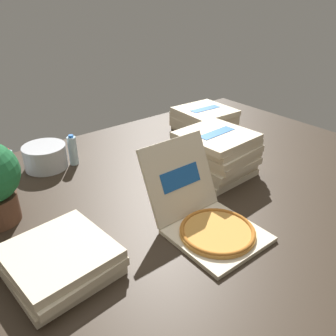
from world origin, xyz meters
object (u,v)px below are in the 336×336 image
object	(u,v)px
pizza_stack_left_near	(60,261)
water_bottle_0	(73,150)
open_pizza_box	(207,218)
water_bottle_2	(9,172)
water_bottle_1	(10,166)
pizza_stack_right_mid	(217,154)
ice_bucket	(45,157)
pizza_stack_right_far	(204,120)

from	to	relation	value
pizza_stack_left_near	water_bottle_0	bearing A→B (deg)	61.85
open_pizza_box	water_bottle_2	world-z (taller)	open_pizza_box
open_pizza_box	water_bottle_1	size ratio (longest dim) A/B	2.74
pizza_stack_right_mid	pizza_stack_left_near	xyz separation A→B (m)	(-1.14, -0.21, -0.08)
ice_bucket	water_bottle_0	distance (m)	0.18
water_bottle_0	water_bottle_2	bearing A→B (deg)	-173.36
pizza_stack_left_near	pizza_stack_right_far	distance (m)	1.76
water_bottle_1	water_bottle_0	bearing A→B (deg)	-4.62
open_pizza_box	water_bottle_0	world-z (taller)	open_pizza_box
pizza_stack_right_far	ice_bucket	distance (m)	1.28
open_pizza_box	water_bottle_0	bearing A→B (deg)	100.32
water_bottle_0	water_bottle_2	xyz separation A→B (m)	(-0.43, -0.05, 0.00)
pizza_stack_right_far	water_bottle_0	bearing A→B (deg)	173.26
pizza_stack_left_near	water_bottle_1	bearing A→B (deg)	84.66
pizza_stack_right_far	water_bottle_2	size ratio (longest dim) A/B	2.11
pizza_stack_right_mid	pizza_stack_right_far	bearing A→B (deg)	52.07
pizza_stack_right_mid	water_bottle_2	world-z (taller)	pizza_stack_right_mid
pizza_stack_right_mid	water_bottle_1	world-z (taller)	pizza_stack_right_mid
open_pizza_box	ice_bucket	bearing A→B (deg)	107.51
pizza_stack_right_mid	water_bottle_0	distance (m)	0.96
ice_bucket	pizza_stack_right_far	bearing A→B (deg)	-8.92
water_bottle_2	open_pizza_box	bearing A→B (deg)	-58.78
pizza_stack_right_far	water_bottle_0	size ratio (longest dim) A/B	2.11
water_bottle_1	ice_bucket	bearing A→B (deg)	8.93
open_pizza_box	pizza_stack_right_mid	world-z (taller)	open_pizza_box
pizza_stack_right_mid	water_bottle_0	world-z (taller)	pizza_stack_right_mid
pizza_stack_right_far	ice_bucket	world-z (taller)	pizza_stack_right_far
open_pizza_box	water_bottle_0	xyz separation A→B (m)	(-0.20, 1.08, 0.03)
open_pizza_box	water_bottle_0	size ratio (longest dim) A/B	2.74
pizza_stack_right_far	open_pizza_box	bearing A→B (deg)	-133.28
open_pizza_box	pizza_stack_left_near	xyz separation A→B (m)	(-0.68, 0.18, -0.01)
water_bottle_0	water_bottle_2	distance (m)	0.43
pizza_stack_right_mid	water_bottle_2	size ratio (longest dim) A/B	2.19
water_bottle_0	open_pizza_box	bearing A→B (deg)	-79.68
pizza_stack_right_far	ice_bucket	bearing A→B (deg)	171.08
pizza_stack_right_mid	ice_bucket	xyz separation A→B (m)	(-0.82, 0.76, -0.06)
ice_bucket	water_bottle_1	size ratio (longest dim) A/B	1.32
water_bottle_2	pizza_stack_right_far	bearing A→B (deg)	-2.99
open_pizza_box	pizza_stack_right_far	xyz separation A→B (m)	(0.90, 0.95, 0.03)
water_bottle_2	pizza_stack_left_near	bearing A→B (deg)	-93.74
ice_bucket	pizza_stack_right_mid	bearing A→B (deg)	-42.91
pizza_stack_right_far	ice_bucket	size ratio (longest dim) A/B	1.60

